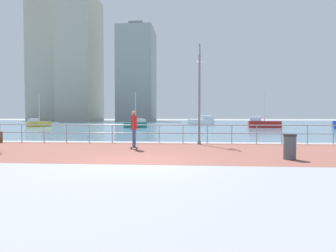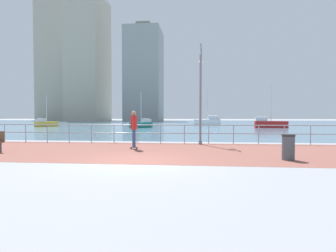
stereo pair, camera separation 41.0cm
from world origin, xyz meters
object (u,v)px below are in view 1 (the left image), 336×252
(sailboat_yellow, at_px, (39,124))
(sailboat_gray, at_px, (263,124))
(trash_bin, at_px, (290,147))
(sailboat_white, at_px, (136,124))
(skateboarder, at_px, (134,126))
(lamppost, at_px, (200,89))
(sailboat_teal, at_px, (202,122))

(sailboat_yellow, bearing_deg, sailboat_gray, -1.60)
(trash_bin, bearing_deg, sailboat_gray, 77.49)
(sailboat_white, bearing_deg, sailboat_gray, 5.34)
(trash_bin, bearing_deg, skateboarder, 156.63)
(skateboarder, height_order, sailboat_gray, sailboat_gray)
(sailboat_white, height_order, sailboat_yellow, sailboat_yellow)
(sailboat_gray, bearing_deg, skateboarder, -115.76)
(skateboarder, bearing_deg, sailboat_white, 100.54)
(lamppost, bearing_deg, sailboat_white, 109.48)
(sailboat_gray, xyz_separation_m, sailboat_yellow, (-32.56, 0.91, -0.10))
(sailboat_yellow, bearing_deg, sailboat_white, -9.44)
(lamppost, bearing_deg, sailboat_teal, 87.33)
(lamppost, xyz_separation_m, skateboarder, (-3.19, -2.72, -1.98))
(sailboat_yellow, bearing_deg, lamppost, -46.86)
(trash_bin, height_order, sailboat_teal, sailboat_teal)
(skateboarder, bearing_deg, sailboat_teal, 82.62)
(trash_bin, xyz_separation_m, sailboat_teal, (-1.49, 39.73, 0.15))
(sailboat_teal, height_order, sailboat_gray, sailboat_teal)
(lamppost, distance_m, trash_bin, 6.77)
(sailboat_white, relative_size, sailboat_yellow, 0.99)
(skateboarder, bearing_deg, lamppost, 40.43)
(skateboarder, xyz_separation_m, sailboat_teal, (4.79, 37.02, -0.49))
(trash_bin, height_order, sailboat_white, sailboat_white)
(trash_bin, xyz_separation_m, sailboat_gray, (6.45, 29.09, 0.10))
(sailboat_teal, xyz_separation_m, sailboat_white, (-9.40, -12.26, -0.15))
(trash_bin, height_order, sailboat_gray, sailboat_gray)
(skateboarder, distance_m, sailboat_white, 25.19)
(sailboat_teal, relative_size, sailboat_yellow, 1.32)
(sailboat_teal, distance_m, sailboat_white, 15.45)
(sailboat_white, xyz_separation_m, sailboat_yellow, (-15.23, 2.53, 0.00))
(trash_bin, distance_m, sailboat_gray, 29.80)
(sailboat_teal, distance_m, sailboat_gray, 13.28)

